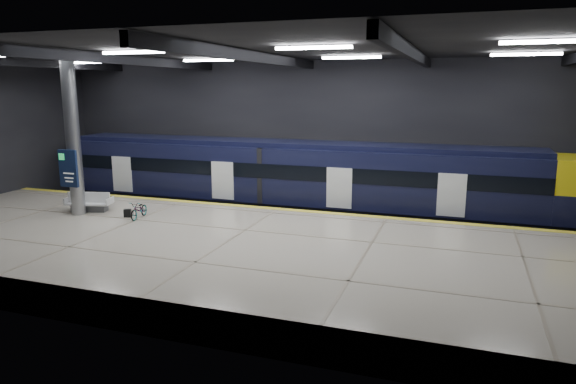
% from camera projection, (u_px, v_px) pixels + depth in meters
% --- Properties ---
extents(ground, '(30.00, 30.00, 0.00)m').
position_uv_depth(ground, '(255.00, 249.00, 21.29)').
color(ground, black).
rests_on(ground, ground).
extents(room_shell, '(30.10, 16.10, 8.05)m').
position_uv_depth(room_shell, '(254.00, 110.00, 20.15)').
color(room_shell, black).
rests_on(room_shell, ground).
extents(platform, '(30.00, 11.00, 1.10)m').
position_uv_depth(platform, '(229.00, 255.00, 18.86)').
color(platform, '#BAB19E').
rests_on(platform, ground).
extents(safety_strip, '(30.00, 0.40, 0.01)m').
position_uv_depth(safety_strip, '(278.00, 209.00, 23.62)').
color(safety_strip, yellow).
rests_on(safety_strip, platform).
extents(rails, '(30.00, 1.52, 0.16)m').
position_uv_depth(rails, '(296.00, 216.00, 26.37)').
color(rails, gray).
rests_on(rails, ground).
extents(train, '(29.40, 2.84, 3.79)m').
position_uv_depth(train, '(322.00, 180.00, 25.54)').
color(train, black).
rests_on(train, ground).
extents(bench, '(2.14, 1.30, 0.88)m').
position_uv_depth(bench, '(89.00, 204.00, 23.14)').
color(bench, '#595B60').
rests_on(bench, platform).
extents(bicycle, '(0.72, 1.50, 0.75)m').
position_uv_depth(bicycle, '(139.00, 210.00, 21.87)').
color(bicycle, '#99999E').
rests_on(bicycle, platform).
extents(pannier_bag, '(0.34, 0.27, 0.35)m').
position_uv_depth(pannier_bag, '(128.00, 213.00, 22.10)').
color(pannier_bag, black).
rests_on(pannier_bag, platform).
extents(info_column, '(0.90, 0.78, 6.90)m').
position_uv_depth(info_column, '(72.00, 138.00, 21.99)').
color(info_column, '#9EA0A5').
rests_on(info_column, platform).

